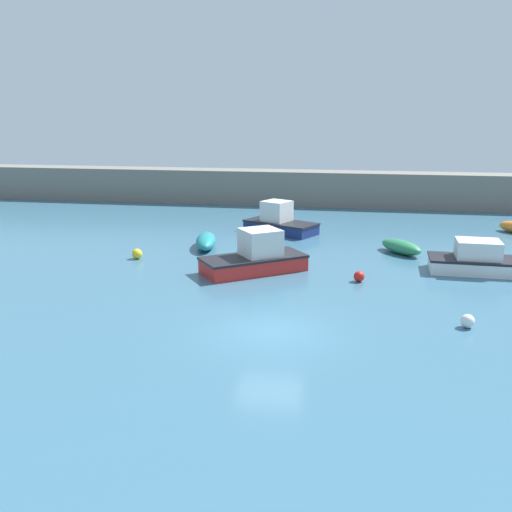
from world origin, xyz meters
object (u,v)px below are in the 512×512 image
object	(u,v)px
cabin_cruiser_white	(483,261)
mooring_buoy_yellow	(137,254)
motorboat_grey_hull	(256,257)
mooring_buoy_white	(468,321)
rowboat_blue_near	(401,247)
mooring_buoy_red	(359,276)
rowboat_white_midwater	(206,241)
motorboat_with_cabin	(279,222)

from	to	relation	value
cabin_cruiser_white	mooring_buoy_yellow	bearing A→B (deg)	-176.79
motorboat_grey_hull	mooring_buoy_white	distance (m)	11.02
rowboat_blue_near	mooring_buoy_red	size ratio (longest dim) A/B	5.93
mooring_buoy_red	mooring_buoy_white	bearing A→B (deg)	-53.20
rowboat_blue_near	rowboat_white_midwater	xyz separation A→B (m)	(-11.25, -0.56, 0.03)
rowboat_white_midwater	mooring_buoy_yellow	xyz separation A→B (m)	(-3.06, -3.15, -0.13)
motorboat_with_cabin	mooring_buoy_yellow	size ratio (longest dim) A/B	9.34
cabin_cruiser_white	motorboat_grey_hull	bearing A→B (deg)	-169.10
mooring_buoy_yellow	mooring_buoy_white	xyz separation A→B (m)	(15.93, -7.60, -0.02)
motorboat_grey_hull	mooring_buoy_yellow	size ratio (longest dim) A/B	9.80
rowboat_blue_near	mooring_buoy_white	world-z (taller)	rowboat_blue_near
motorboat_grey_hull	rowboat_white_midwater	bearing A→B (deg)	-86.32
mooring_buoy_white	mooring_buoy_yellow	bearing A→B (deg)	154.49
cabin_cruiser_white	mooring_buoy_white	distance (m)	8.19
cabin_cruiser_white	rowboat_blue_near	bearing A→B (deg)	139.67
cabin_cruiser_white	rowboat_blue_near	xyz separation A→B (m)	(-3.70, 3.40, -0.22)
motorboat_with_cabin	rowboat_blue_near	bearing A→B (deg)	-2.83
rowboat_white_midwater	cabin_cruiser_white	bearing A→B (deg)	67.03
mooring_buoy_red	mooring_buoy_white	xyz separation A→B (m)	(3.97, -5.31, 0.00)
cabin_cruiser_white	mooring_buoy_yellow	size ratio (longest dim) A/B	9.80
rowboat_blue_near	rowboat_white_midwater	bearing A→B (deg)	-125.15
rowboat_blue_near	motorboat_with_cabin	xyz separation A→B (m)	(-7.56, 4.49, 0.33)
rowboat_white_midwater	mooring_buoy_white	world-z (taller)	rowboat_white_midwater
mooring_buoy_yellow	mooring_buoy_red	distance (m)	12.17
motorboat_with_cabin	mooring_buoy_white	xyz separation A→B (m)	(9.17, -15.79, -0.45)
cabin_cruiser_white	motorboat_with_cabin	bearing A→B (deg)	147.22
motorboat_grey_hull	mooring_buoy_red	xyz separation A→B (m)	(5.12, -0.89, -0.49)
motorboat_with_cabin	motorboat_grey_hull	bearing A→B (deg)	-61.70
cabin_cruiser_white	motorboat_grey_hull	distance (m)	11.31
rowboat_blue_near	mooring_buoy_white	bearing A→B (deg)	-29.90
cabin_cruiser_white	mooring_buoy_red	size ratio (longest dim) A/B	10.68
motorboat_grey_hull	mooring_buoy_white	world-z (taller)	motorboat_grey_hull
motorboat_grey_hull	rowboat_white_midwater	world-z (taller)	motorboat_grey_hull
mooring_buoy_yellow	rowboat_blue_near	bearing A→B (deg)	14.51
motorboat_grey_hull	mooring_buoy_yellow	world-z (taller)	motorboat_grey_hull
motorboat_with_cabin	mooring_buoy_yellow	world-z (taller)	motorboat_with_cabin
rowboat_white_midwater	mooring_buoy_yellow	distance (m)	4.39
motorboat_grey_hull	mooring_buoy_yellow	bearing A→B (deg)	-47.56
rowboat_blue_near	rowboat_white_midwater	distance (m)	11.27
rowboat_white_midwater	mooring_buoy_red	distance (m)	10.42
mooring_buoy_yellow	mooring_buoy_white	bearing A→B (deg)	-25.51
mooring_buoy_yellow	rowboat_white_midwater	bearing A→B (deg)	45.75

